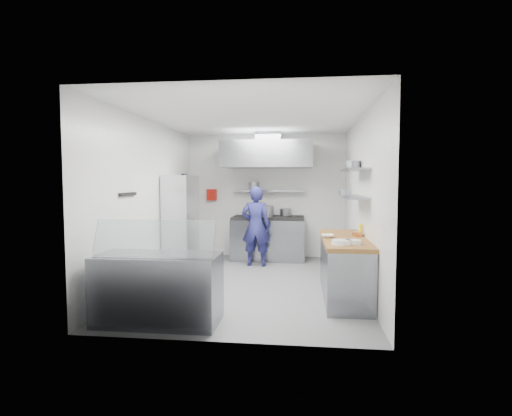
# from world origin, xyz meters

# --- Properties ---
(floor) EXTENTS (5.00, 5.00, 0.00)m
(floor) POSITION_xyz_m (0.00, 0.00, 0.00)
(floor) COLOR #59595C
(floor) RESTS_ON ground
(ceiling) EXTENTS (5.00, 5.00, 0.00)m
(ceiling) POSITION_xyz_m (0.00, 0.00, 2.80)
(ceiling) COLOR silver
(ceiling) RESTS_ON wall_back
(wall_back) EXTENTS (3.60, 2.80, 0.02)m
(wall_back) POSITION_xyz_m (0.00, 2.50, 1.40)
(wall_back) COLOR white
(wall_back) RESTS_ON floor
(wall_front) EXTENTS (3.60, 2.80, 0.02)m
(wall_front) POSITION_xyz_m (0.00, -2.50, 1.40)
(wall_front) COLOR white
(wall_front) RESTS_ON floor
(wall_left) EXTENTS (2.80, 5.00, 0.02)m
(wall_left) POSITION_xyz_m (-1.80, 0.00, 1.40)
(wall_left) COLOR white
(wall_left) RESTS_ON floor
(wall_right) EXTENTS (2.80, 5.00, 0.02)m
(wall_right) POSITION_xyz_m (1.80, 0.00, 1.40)
(wall_right) COLOR white
(wall_right) RESTS_ON floor
(gas_range) EXTENTS (1.60, 0.80, 0.90)m
(gas_range) POSITION_xyz_m (0.10, 2.10, 0.45)
(gas_range) COLOR gray
(gas_range) RESTS_ON floor
(cooktop) EXTENTS (1.57, 0.78, 0.06)m
(cooktop) POSITION_xyz_m (0.10, 2.10, 0.93)
(cooktop) COLOR black
(cooktop) RESTS_ON gas_range
(stock_pot_left) EXTENTS (0.27, 0.27, 0.20)m
(stock_pot_left) POSITION_xyz_m (-0.33, 2.09, 1.06)
(stock_pot_left) COLOR slate
(stock_pot_left) RESTS_ON cooktop
(stock_pot_mid) EXTENTS (0.38, 0.38, 0.24)m
(stock_pot_mid) POSITION_xyz_m (0.04, 2.01, 1.08)
(stock_pot_mid) COLOR slate
(stock_pot_mid) RESTS_ON cooktop
(stock_pot_right) EXTENTS (0.25, 0.25, 0.16)m
(stock_pot_right) POSITION_xyz_m (0.46, 2.32, 1.04)
(stock_pot_right) COLOR slate
(stock_pot_right) RESTS_ON cooktop
(over_range_shelf) EXTENTS (1.60, 0.30, 0.04)m
(over_range_shelf) POSITION_xyz_m (0.10, 2.34, 1.52)
(over_range_shelf) COLOR gray
(over_range_shelf) RESTS_ON wall_back
(shelf_pot_a) EXTENTS (0.23, 0.23, 0.18)m
(shelf_pot_a) POSITION_xyz_m (-0.26, 2.36, 1.63)
(shelf_pot_a) COLOR slate
(shelf_pot_a) RESTS_ON over_range_shelf
(extractor_hood) EXTENTS (1.90, 1.15, 0.55)m
(extractor_hood) POSITION_xyz_m (0.10, 1.93, 2.30)
(extractor_hood) COLOR gray
(extractor_hood) RESTS_ON wall_back
(hood_duct) EXTENTS (0.55, 0.55, 0.24)m
(hood_duct) POSITION_xyz_m (0.10, 2.15, 2.68)
(hood_duct) COLOR slate
(hood_duct) RESTS_ON extractor_hood
(red_firebox) EXTENTS (0.22, 0.10, 0.26)m
(red_firebox) POSITION_xyz_m (-1.25, 2.44, 1.42)
(red_firebox) COLOR #A5140D
(red_firebox) RESTS_ON wall_back
(chef) EXTENTS (0.61, 0.42, 1.63)m
(chef) POSITION_xyz_m (-0.10, 1.42, 0.82)
(chef) COLOR navy
(chef) RESTS_ON floor
(wire_rack) EXTENTS (0.50, 0.90, 1.85)m
(wire_rack) POSITION_xyz_m (-1.53, 0.94, 0.93)
(wire_rack) COLOR silver
(wire_rack) RESTS_ON floor
(rack_bin_a) EXTENTS (0.15, 0.18, 0.16)m
(rack_bin_a) POSITION_xyz_m (-1.53, 1.06, 0.80)
(rack_bin_a) COLOR white
(rack_bin_a) RESTS_ON wire_rack
(rack_bin_b) EXTENTS (0.15, 0.20, 0.17)m
(rack_bin_b) POSITION_xyz_m (-1.53, 1.41, 1.30)
(rack_bin_b) COLOR yellow
(rack_bin_b) RESTS_ON wire_rack
(rack_jar) EXTENTS (0.11, 0.11, 0.18)m
(rack_jar) POSITION_xyz_m (-1.48, 1.04, 1.80)
(rack_jar) COLOR black
(rack_jar) RESTS_ON wire_rack
(knife_strip) EXTENTS (0.04, 0.55, 0.05)m
(knife_strip) POSITION_xyz_m (-1.78, -0.90, 1.55)
(knife_strip) COLOR black
(knife_strip) RESTS_ON wall_left
(prep_counter_base) EXTENTS (0.62, 2.00, 0.84)m
(prep_counter_base) POSITION_xyz_m (1.48, -0.60, 0.42)
(prep_counter_base) COLOR gray
(prep_counter_base) RESTS_ON floor
(prep_counter_top) EXTENTS (0.65, 2.04, 0.06)m
(prep_counter_top) POSITION_xyz_m (1.48, -0.60, 0.87)
(prep_counter_top) COLOR olive
(prep_counter_top) RESTS_ON prep_counter_base
(plate_stack_a) EXTENTS (0.26, 0.26, 0.06)m
(plate_stack_a) POSITION_xyz_m (1.37, -1.26, 0.93)
(plate_stack_a) COLOR white
(plate_stack_a) RESTS_ON prep_counter_top
(plate_stack_b) EXTENTS (0.19, 0.19, 0.06)m
(plate_stack_b) POSITION_xyz_m (1.54, -1.22, 0.93)
(plate_stack_b) COLOR white
(plate_stack_b) RESTS_ON prep_counter_top
(copper_pan) EXTENTS (0.16, 0.16, 0.06)m
(copper_pan) POSITION_xyz_m (1.70, -0.39, 0.93)
(copper_pan) COLOR #BB6834
(copper_pan) RESTS_ON prep_counter_top
(squeeze_bottle) EXTENTS (0.07, 0.07, 0.18)m
(squeeze_bottle) POSITION_xyz_m (1.75, -0.34, 0.99)
(squeeze_bottle) COLOR yellow
(squeeze_bottle) RESTS_ON prep_counter_top
(mixing_bowl) EXTENTS (0.21, 0.21, 0.05)m
(mixing_bowl) POSITION_xyz_m (1.22, -0.63, 0.92)
(mixing_bowl) COLOR white
(mixing_bowl) RESTS_ON prep_counter_top
(wall_shelf_lower) EXTENTS (0.30, 1.30, 0.04)m
(wall_shelf_lower) POSITION_xyz_m (1.64, -0.30, 1.50)
(wall_shelf_lower) COLOR gray
(wall_shelf_lower) RESTS_ON wall_right
(wall_shelf_upper) EXTENTS (0.30, 1.30, 0.04)m
(wall_shelf_upper) POSITION_xyz_m (1.64, -0.30, 1.92)
(wall_shelf_upper) COLOR gray
(wall_shelf_upper) RESTS_ON wall_right
(shelf_pot_c) EXTENTS (0.19, 0.19, 0.10)m
(shelf_pot_c) POSITION_xyz_m (1.51, -0.31, 1.57)
(shelf_pot_c) COLOR slate
(shelf_pot_c) RESTS_ON wall_shelf_lower
(shelf_pot_d) EXTENTS (0.25, 0.25, 0.14)m
(shelf_pot_d) POSITION_xyz_m (1.67, 0.11, 2.01)
(shelf_pot_d) COLOR slate
(shelf_pot_d) RESTS_ON wall_shelf_upper
(display_case) EXTENTS (1.50, 0.70, 0.85)m
(display_case) POSITION_xyz_m (-0.91, -2.00, 0.42)
(display_case) COLOR gray
(display_case) RESTS_ON floor
(display_glass) EXTENTS (1.47, 0.19, 0.42)m
(display_glass) POSITION_xyz_m (-0.91, -2.12, 1.07)
(display_glass) COLOR silver
(display_glass) RESTS_ON display_case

